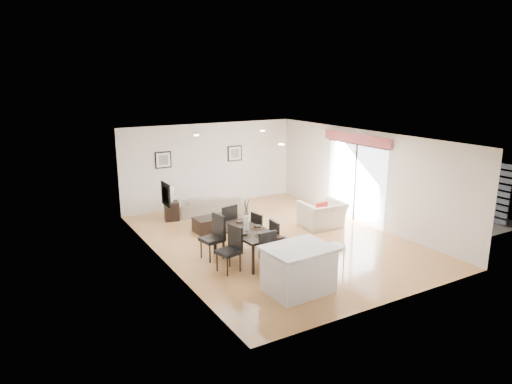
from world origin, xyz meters
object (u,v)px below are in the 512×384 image
dining_chair_head (270,252)px  kitchen_island (299,269)px  armchair (322,215)px  dining_chair_wnear (231,246)px  sofa (214,205)px  dining_chair_efar (260,229)px  dining_chair_enear (278,238)px  coffee_table (212,224)px  dining_chair_wfar (215,234)px  dining_table (246,233)px  dining_chair_foot (227,223)px  side_table (172,211)px  bar_stool (336,250)px

dining_chair_head → kitchen_island: dining_chair_head is taller
armchair → dining_chair_wnear: bearing=24.6°
sofa → dining_chair_efar: dining_chair_efar is taller
sofa → dining_chair_enear: size_ratio=2.15×
sofa → kitchen_island: 5.67m
sofa → coffee_table: bearing=83.3°
dining_chair_wfar → dining_chair_efar: 1.21m
sofa → dining_chair_wfar: dining_chair_wfar is taller
dining_table → dining_chair_enear: 0.74m
dining_table → armchair: bearing=12.6°
dining_table → dining_chair_foot: size_ratio=1.70×
sofa → armchair: (2.10, -2.68, 0.07)m
sofa → dining_chair_wnear: 4.31m
coffee_table → dining_chair_head: bearing=-95.5°
dining_chair_efar → armchair: bearing=-84.6°
dining_chair_wfar → dining_chair_enear: (1.20, -0.87, -0.05)m
armchair → dining_chair_foot: 2.96m
dining_chair_head → dining_chair_foot: bearing=86.2°
dining_table → dining_chair_wnear: (-0.60, -0.41, -0.08)m
dining_table → side_table: 3.79m
dining_chair_head → bar_stool: (1.01, -0.91, 0.16)m
armchair → dining_chair_enear: bearing=33.9°
dining_table → bar_stool: bar_stool is taller
kitchen_island → dining_chair_foot: bearing=88.2°
dining_chair_efar → side_table: bearing=10.5°
dining_chair_foot → coffee_table: bearing=-110.6°
dining_chair_efar → dining_chair_foot: (-0.58, 0.64, 0.07)m
dining_chair_efar → kitchen_island: bearing=160.1°
dining_chair_enear → dining_chair_efar: 0.84m
sofa → dining_chair_enear: dining_chair_enear is taller
dining_chair_wfar → dining_chair_enear: bearing=44.6°
dining_chair_enear → side_table: 4.31m
dining_chair_efar → bar_stool: bearing=-178.1°
dining_chair_wnear → dining_chair_head: dining_chair_wnear is taller
armchair → kitchen_island: size_ratio=0.82×
dining_chair_wfar → dining_chair_enear: 1.48m
dining_chair_head → bar_stool: size_ratio=1.18×
sofa → dining_chair_efar: bearing=105.5°
dining_chair_head → kitchen_island: size_ratio=0.69×
dining_chair_wnear → kitchen_island: size_ratio=0.73×
dining_chair_wnear → dining_chair_foot: 1.59m
side_table → bar_stool: bar_stool is taller
dining_table → dining_chair_efar: (0.61, 0.42, -0.13)m
armchair → dining_chair_efar: size_ratio=1.23×
dining_table → kitchen_island: (0.08, -1.97, -0.17)m
sofa → kitchen_island: (-0.79, -5.61, 0.17)m
dining_chair_enear → kitchen_island: bearing=166.3°
armchair → dining_chair_head: dining_chair_head is taller
dining_chair_wfar → bar_stool: bearing=23.8°
armchair → dining_chair_head: 3.60m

